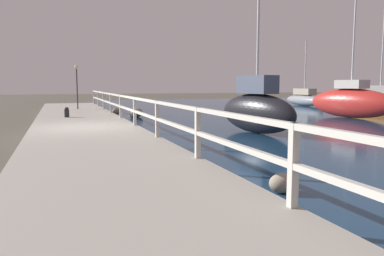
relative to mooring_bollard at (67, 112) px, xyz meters
The scene contains 13 objects.
ground_plane 4.44m from the mooring_bollard, 83.20° to the right, with size 120.00×120.00×0.00m, color #4C473D.
dock_walkway 4.43m from the mooring_bollard, 83.20° to the right, with size 3.67×36.00×0.31m.
railing 4.95m from the mooring_bollard, 62.74° to the right, with size 0.10×32.50×1.02m.
boulder_near_dock 4.52m from the mooring_bollard, 34.72° to the left, with size 0.67×0.61×0.51m.
boulder_mid_strip 5.66m from the mooring_bollard, 58.79° to the left, with size 0.50×0.45×0.37m.
boulder_downstream 13.02m from the mooring_bollard, 76.39° to the right, with size 0.43×0.39×0.32m.
boulder_water_edge 3.93m from the mooring_bollard, 30.30° to the left, with size 0.42×0.38×0.32m.
mooring_bollard is the anchor object (origin of this frame).
dock_lamp 6.08m from the mooring_bollard, 82.48° to the left, with size 0.24×0.24×2.64m.
sailboat_red 14.54m from the mooring_bollard, ahead, with size 2.23×5.32×8.46m.
sailboat_gray 21.11m from the mooring_bollard, 24.41° to the left, with size 1.45×5.33×5.40m.
sailboat_black 8.66m from the mooring_bollard, 41.42° to the right, with size 1.72×3.99×5.93m.
sailboat_orange 21.36m from the mooring_bollard, ahead, with size 2.63×4.16×7.09m.
Camera 1 is at (-0.88, -13.43, 1.78)m, focal length 35.00 mm.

